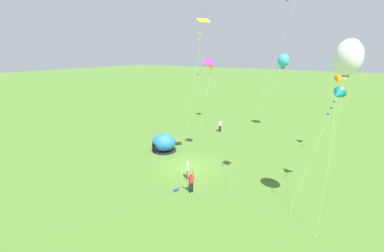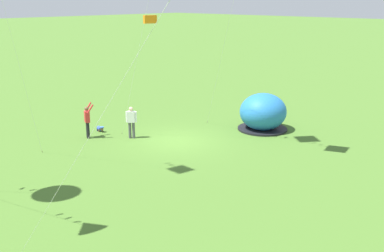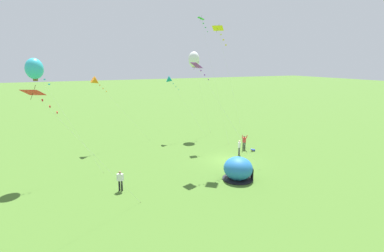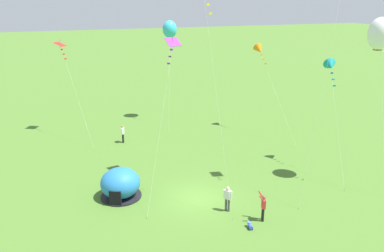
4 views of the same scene
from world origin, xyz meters
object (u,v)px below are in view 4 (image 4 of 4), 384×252
Objects in this scene: kite_red at (61,47)px; kite_purple at (172,46)px; kite_white at (380,34)px; popup_tent at (120,184)px; toddler_crawling at (250,226)px; person_watching_sky at (228,197)px; kite_teal at (331,66)px; kite_orange at (259,50)px; person_far_back at (123,133)px; person_flying_kite at (263,206)px; kite_cyan at (170,29)px.

kite_purple is (7.02, -13.57, 1.29)m from kite_red.
kite_purple is at bearing 156.70° from kite_white.
popup_tent is 0.24× the size of kite_white.
person_watching_sky is at bearing 100.99° from toddler_crawling.
kite_teal is (16.72, 0.16, 7.07)m from popup_tent.
person_far_back is at bearing 178.63° from kite_orange.
person_watching_sky is at bearing -157.71° from kite_teal.
kite_red reaches higher than kite_teal.
kite_teal is at bearing -85.89° from kite_orange.
kite_red is (-9.12, 21.84, 8.40)m from toddler_crawling.
popup_tent is at bearing -101.12° from person_far_back.
person_far_back is 22.78m from kite_white.
kite_orange is (18.59, -5.53, -0.41)m from kite_red.
kite_white reaches higher than toddler_crawling.
person_flying_kite is at bearing -117.78° from kite_orange.
person_far_back is (-4.12, 14.40, 0.00)m from person_watching_sky.
kite_white is 1.35× the size of kite_orange.
person_flying_kite is 24.87m from kite_red.
person_watching_sky is (-1.57, 1.75, -0.03)m from person_flying_kite.
kite_white reaches higher than kite_purple.
kite_cyan is (2.01, 22.36, 9.72)m from toddler_crawling.
kite_purple is at bearing -62.64° from kite_red.
kite_purple reaches higher than person_far_back.
kite_red is at bearing 131.32° from person_far_back.
popup_tent is at bearing 142.33° from person_flying_kite.
kite_purple is (2.45, -8.37, 8.91)m from person_far_back.
kite_white reaches higher than kite_cyan.
person_far_back is (-5.68, 16.15, -0.03)m from person_flying_kite.
kite_cyan reaches higher than popup_tent.
kite_cyan is at bearing 117.32° from kite_teal.
person_flying_kite is 1.10× the size of person_watching_sky.
person_far_back is 0.14× the size of kite_white.
kite_cyan is at bearing 73.73° from kite_purple.
popup_tent reaches higher than person_far_back.
kite_purple is at bearing -106.27° from kite_cyan.
toddler_crawling is 0.06× the size of kite_red.
kite_white is at bearing 2.86° from person_watching_sky.
kite_orange reaches higher than person_far_back.
kite_purple reaches higher than kite_red.
kite_cyan reaches higher than person_flying_kite.
kite_red reaches higher than person_far_back.
person_flying_kite is at bearing 23.28° from toddler_crawling.
kite_cyan is (2.45, 20.12, 8.93)m from person_watching_sky.
toddler_crawling is 12.91m from kite_purple.
toddler_crawling is 15.28m from kite_white.
kite_red is 11.22m from kite_cyan.
kite_teal is (12.27, -1.69, -1.80)m from kite_purple.
kite_cyan is at bearing 84.86° from toddler_crawling.
toddler_crawling is 0.29× the size of person_flying_kite.
popup_tent is 20.15m from kite_orange.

